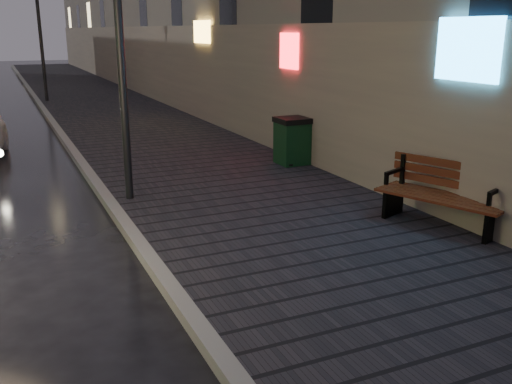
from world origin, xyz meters
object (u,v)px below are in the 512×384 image
at_px(bench, 444,194).
at_px(trash_bin, 292,140).
at_px(lamp_far, 39,19).
at_px(lamp_near, 118,3).

bearing_deg(bench, trash_bin, 69.95).
bearing_deg(bench, lamp_far, 80.27).
xyz_separation_m(lamp_near, trash_bin, (3.95, 1.22, -2.81)).
distance_m(lamp_near, trash_bin, 5.00).
bearing_deg(bench, lamp_near, 117.93).
height_order(lamp_near, trash_bin, lamp_near).
bearing_deg(trash_bin, bench, -89.32).
bearing_deg(lamp_near, lamp_far, 90.00).
bearing_deg(lamp_far, lamp_near, -90.00).
relative_size(lamp_near, trash_bin, 5.06).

